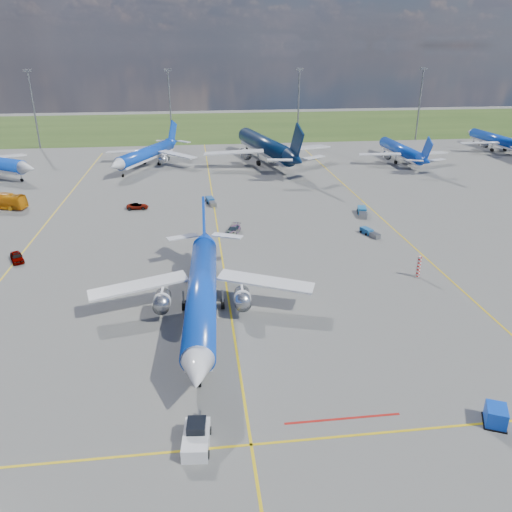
{
  "coord_description": "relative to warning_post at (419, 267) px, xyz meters",
  "views": [
    {
      "loc": [
        -3.36,
        -50.2,
        29.03
      ],
      "look_at": [
        3.92,
        8.53,
        4.0
      ],
      "focal_mm": 35.0,
      "sensor_mm": 36.0,
      "label": 1
    }
  ],
  "objects": [
    {
      "name": "warning_post",
      "position": [
        0.0,
        0.0,
        0.0
      ],
      "size": [
        0.5,
        0.5,
        3.0
      ],
      "primitive_type": "cylinder",
      "color": "red",
      "rests_on": "ground"
    },
    {
      "name": "baggage_tug_w",
      "position": [
        -1.13,
        16.47,
        -1.06
      ],
      "size": [
        2.46,
        4.33,
        0.94
      ],
      "rotation": [
        0.0,
        0.0,
        0.34
      ],
      "color": "#195696",
      "rests_on": "ground"
    },
    {
      "name": "apron_bus",
      "position": [
        -66.96,
        39.55,
        -0.04
      ],
      "size": [
        10.72,
        5.54,
        2.92
      ],
      "primitive_type": "imported",
      "rotation": [
        0.0,
        0.0,
        1.26
      ],
      "color": "orange",
      "rests_on": "ground"
    },
    {
      "name": "floodlight_masts",
      "position": [
        -16.0,
        102.0,
        11.06
      ],
      "size": [
        202.2,
        0.5,
        22.7
      ],
      "color": "slate",
      "rests_on": "ground"
    },
    {
      "name": "service_car_c",
      "position": [
        -23.49,
        20.03,
        -0.86
      ],
      "size": [
        3.17,
        4.77,
        1.28
      ],
      "primitive_type": "imported",
      "rotation": [
        0.0,
        0.0,
        -0.34
      ],
      "color": "#999999",
      "rests_on": "ground"
    },
    {
      "name": "bg_jet_ne",
      "position": [
        25.8,
        70.11,
        -1.5
      ],
      "size": [
        26.33,
        34.4,
        8.95
      ],
      "primitive_type": null,
      "rotation": [
        0.0,
        0.0,
        3.15
      ],
      "color": "#0E3FC4",
      "rests_on": "ground"
    },
    {
      "name": "uld_container",
      "position": [
        -5.62,
        -28.07,
        -0.7
      ],
      "size": [
        2.3,
        2.49,
        1.6
      ],
      "primitive_type": "cube",
      "rotation": [
        0.0,
        0.0,
        -0.43
      ],
      "color": "blue",
      "rests_on": "ground"
    },
    {
      "name": "main_airliner",
      "position": [
        -29.26,
        -7.76,
        -1.5
      ],
      "size": [
        30.15,
        38.53,
        9.72
      ],
      "primitive_type": null,
      "rotation": [
        0.0,
        0.0,
        -0.05
      ],
      "color": "#0E3FC4",
      "rests_on": "ground"
    },
    {
      "name": "grass_strip",
      "position": [
        -26.0,
        142.0,
        -1.5
      ],
      "size": [
        400.0,
        80.0,
        0.01
      ],
      "primitive_type": "cube",
      "color": "#2D4719",
      "rests_on": "ground"
    },
    {
      "name": "service_car_b",
      "position": [
        -40.67,
        35.85,
        -0.93
      ],
      "size": [
        4.16,
        2.08,
        1.13
      ],
      "primitive_type": "imported",
      "rotation": [
        0.0,
        0.0,
        1.52
      ],
      "color": "#999999",
      "rests_on": "ground"
    },
    {
      "name": "bg_jet_ene",
      "position": [
        60.47,
        82.77,
        -1.5
      ],
      "size": [
        26.66,
        34.43,
        8.82
      ],
      "primitive_type": null,
      "rotation": [
        0.0,
        0.0,
        3.17
      ],
      "color": "#0E3FC4",
      "rests_on": "ground"
    },
    {
      "name": "pushback_tug",
      "position": [
        -30.26,
        -27.45,
        -0.76
      ],
      "size": [
        2.38,
        5.51,
        1.84
      ],
      "rotation": [
        0.0,
        0.0,
        -0.1
      ],
      "color": "silver",
      "rests_on": "ground"
    },
    {
      "name": "service_car_a",
      "position": [
        -55.7,
        12.24,
        -0.83
      ],
      "size": [
        3.06,
        4.23,
        1.34
      ],
      "primitive_type": "imported",
      "rotation": [
        0.0,
        0.0,
        0.43
      ],
      "color": "#999999",
      "rests_on": "ground"
    },
    {
      "name": "baggage_tug_e",
      "position": [
        1.12,
        27.07,
        -0.96
      ],
      "size": [
        2.54,
        5.32,
        1.16
      ],
      "rotation": [
        0.0,
        0.0,
        -0.24
      ],
      "color": "#1A64A0",
      "rests_on": "ground"
    },
    {
      "name": "bg_jet_n",
      "position": [
        -10.45,
        74.19,
        -1.5
      ],
      "size": [
        46.21,
        55.25,
        12.77
      ],
      "primitive_type": null,
      "rotation": [
        0.0,
        0.0,
        3.34
      ],
      "color": "#071B3A",
      "rests_on": "ground"
    },
    {
      "name": "ground",
      "position": [
        -26.0,
        -8.0,
        -1.5
      ],
      "size": [
        400.0,
        400.0,
        0.0
      ],
      "primitive_type": "plane",
      "color": "#565653",
      "rests_on": "ground"
    },
    {
      "name": "bg_jet_nnw",
      "position": [
        -41.55,
        72.83,
        -1.5
      ],
      "size": [
        40.08,
        44.4,
        9.5
      ],
      "primitive_type": null,
      "rotation": [
        0.0,
        0.0,
        -0.42
      ],
      "color": "#0E3FC4",
      "rests_on": "ground"
    },
    {
      "name": "baggage_tug_c",
      "position": [
        -26.52,
        37.49,
        -1.0
      ],
      "size": [
        2.02,
        4.89,
        1.07
      ],
      "rotation": [
        0.0,
        0.0,
        0.16
      ],
      "color": "navy",
      "rests_on": "ground"
    },
    {
      "name": "taxiway_lines",
      "position": [
        -25.83,
        19.7,
        -1.49
      ],
      "size": [
        60.25,
        160.0,
        0.02
      ],
      "color": "gold",
      "rests_on": "ground"
    }
  ]
}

